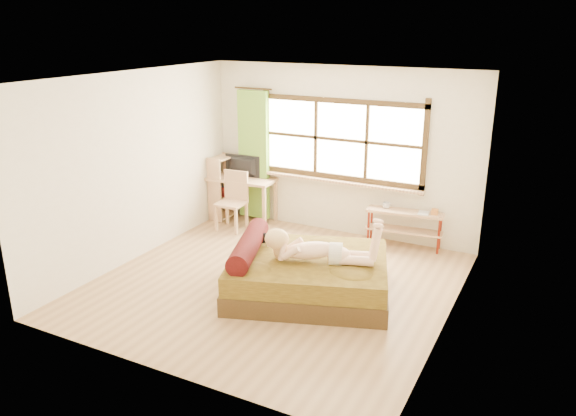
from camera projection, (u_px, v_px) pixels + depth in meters
The scene contains 18 objects.
floor at pixel (275, 284), 7.49m from camera, with size 4.50×4.50×0.00m, color #9E754C.
ceiling at pixel (273, 77), 6.64m from camera, with size 4.50×4.50×0.00m, color white.
wall_back at pixel (341, 152), 8.96m from camera, with size 4.50×4.50×0.00m, color silver.
wall_front at pixel (157, 248), 5.16m from camera, with size 4.50×4.50×0.00m, color silver.
wall_left at pixel (136, 167), 8.04m from camera, with size 4.50×4.50×0.00m, color silver.
wall_right at pixel (456, 213), 6.09m from camera, with size 4.50×4.50×0.00m, color silver.
window at pixel (341, 142), 8.89m from camera, with size 2.80×0.16×1.46m.
curtain at pixel (254, 156), 9.59m from camera, with size 0.55×0.10×2.20m, color #599829.
bed at pixel (305, 274), 7.16m from camera, with size 2.39×2.15×0.75m.
woman at pixel (318, 239), 6.88m from camera, with size 1.39×0.40×0.60m, color beige, non-canonical shape.
kitten at pixel (263, 237), 7.44m from camera, with size 0.30×0.12×0.24m, color black, non-canonical shape.
desk at pixel (240, 183), 9.67m from camera, with size 1.28×0.65×0.78m.
monitor at pixel (241, 166), 9.62m from camera, with size 0.66×0.09×0.38m, color black.
chair at pixel (233, 197), 9.37m from camera, with size 0.46×0.46×0.97m.
pipe_shelf at pixel (405, 221), 8.60m from camera, with size 1.19×0.43×0.66m.
cup at pixel (386, 205), 8.67m from camera, with size 0.12×0.12×0.09m, color gray.
book at pixel (418, 212), 8.46m from camera, with size 0.16×0.22×0.02m, color gray.
bookshelf at pixel (222, 187), 9.83m from camera, with size 0.30×0.50×1.12m.
Camera 1 is at (3.26, -5.95, 3.33)m, focal length 35.00 mm.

